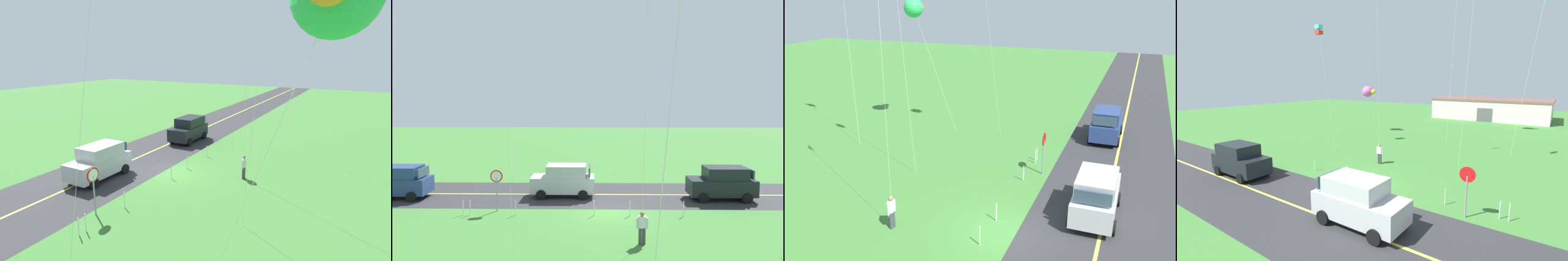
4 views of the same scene
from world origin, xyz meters
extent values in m
cube|color=#3D7533|center=(0.00, 0.00, -0.05)|extent=(120.00, 120.00, 0.10)
cube|color=#2D2D30|center=(0.00, -4.00, 0.00)|extent=(120.00, 7.00, 0.00)
cube|color=#E5E04C|center=(0.00, -4.00, 0.01)|extent=(120.00, 0.16, 0.00)
cube|color=#B7B7BC|center=(3.08, -3.54, 0.89)|extent=(4.40, 1.90, 1.10)
cube|color=#B7B7BC|center=(2.83, -3.54, 1.84)|extent=(2.73, 1.75, 0.80)
cube|color=#334756|center=(3.91, -3.54, 1.84)|extent=(0.10, 1.62, 0.64)
cube|color=#334756|center=(1.21, -3.54, 1.84)|extent=(0.10, 1.62, 0.60)
cylinder|color=black|center=(4.51, -2.59, 0.34)|extent=(0.68, 0.22, 0.68)
cylinder|color=black|center=(4.51, -4.49, 0.34)|extent=(0.68, 0.22, 0.68)
cylinder|color=black|center=(1.65, -2.59, 0.34)|extent=(0.68, 0.22, 0.68)
cylinder|color=black|center=(1.65, -4.49, 0.34)|extent=(0.68, 0.22, 0.68)
cube|color=black|center=(-7.78, -2.94, 0.89)|extent=(4.40, 1.90, 1.10)
cube|color=black|center=(-8.03, -2.94, 1.84)|extent=(2.73, 1.75, 0.80)
cube|color=#334756|center=(-6.95, -2.94, 1.84)|extent=(0.10, 1.62, 0.64)
cube|color=#334756|center=(-9.65, -2.94, 1.84)|extent=(0.10, 1.62, 0.60)
cylinder|color=black|center=(-6.35, -1.99, 0.34)|extent=(0.68, 0.22, 0.68)
cylinder|color=black|center=(-6.35, -3.89, 0.34)|extent=(0.68, 0.22, 0.68)
cylinder|color=black|center=(-9.21, -1.99, 0.34)|extent=(0.68, 0.22, 0.68)
cylinder|color=black|center=(-9.21, -3.89, 0.34)|extent=(0.68, 0.22, 0.68)
cylinder|color=gray|center=(6.85, -0.10, 1.05)|extent=(0.08, 0.08, 2.10)
cylinder|color=red|center=(6.85, -0.10, 2.18)|extent=(0.76, 0.04, 0.76)
cylinder|color=white|center=(6.85, -0.07, 2.18)|extent=(0.62, 0.01, 0.62)
cylinder|color=#3F3F47|center=(-1.49, 4.90, 0.41)|extent=(0.16, 0.16, 0.82)
cylinder|color=#3F3F47|center=(-1.31, 4.90, 0.41)|extent=(0.16, 0.16, 0.82)
cube|color=silver|center=(-1.40, 4.90, 1.10)|extent=(0.36, 0.22, 0.56)
cylinder|color=silver|center=(-1.64, 4.90, 1.05)|extent=(0.10, 0.10, 0.52)
cylinder|color=silver|center=(-1.16, 4.90, 1.05)|extent=(0.10, 0.10, 0.52)
sphere|color=#9E704C|center=(-1.40, 4.90, 1.49)|extent=(0.22, 0.22, 0.22)
cylinder|color=silver|center=(-1.50, 4.74, 8.20)|extent=(0.21, 0.34, 16.40)
cylinder|color=silver|center=(12.09, 9.44, 4.51)|extent=(0.15, 3.15, 9.03)
cylinder|color=silver|center=(11.82, 4.91, 6.00)|extent=(1.69, 0.89, 12.00)
cylinder|color=silver|center=(4.38, 7.37, 6.72)|extent=(0.19, 0.89, 13.45)
cylinder|color=silver|center=(-8.44, 6.41, 5.65)|extent=(2.18, 0.49, 11.31)
cube|color=#4CD8D8|center=(-9.52, 6.64, 11.56)|extent=(0.56, 0.56, 0.36)
cube|color=red|center=(-9.52, 6.64, 11.06)|extent=(0.56, 0.56, 0.36)
cylinder|color=silver|center=(-4.38, 0.70, 0.45)|extent=(0.05, 0.05, 0.90)
cylinder|color=silver|center=(-1.22, 0.70, 0.45)|extent=(0.05, 0.05, 0.90)
cylinder|color=silver|center=(0.89, 0.70, 0.45)|extent=(0.05, 0.05, 0.90)
cylinder|color=silver|center=(5.55, 0.70, 0.45)|extent=(0.05, 0.05, 0.90)
cylinder|color=silver|center=(8.26, 0.70, 0.45)|extent=(0.05, 0.05, 0.90)
cylinder|color=silver|center=(8.67, 0.70, 0.45)|extent=(0.05, 0.05, 0.90)
camera|label=1|loc=(17.72, 11.63, 8.14)|focal=29.67mm
camera|label=2|loc=(0.89, 22.02, 7.08)|focal=34.04mm
camera|label=3|loc=(-15.61, -4.94, 10.37)|focal=38.77mm
camera|label=4|loc=(10.21, -12.82, 6.54)|focal=25.19mm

